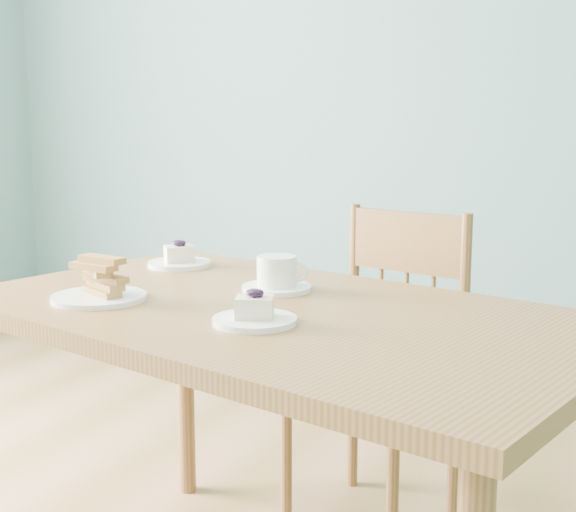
{
  "coord_description": "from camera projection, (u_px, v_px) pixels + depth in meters",
  "views": [
    {
      "loc": [
        0.87,
        -1.22,
        1.12
      ],
      "look_at": [
        0.18,
        0.3,
        0.83
      ],
      "focal_mm": 50.0,
      "sensor_mm": 36.0,
      "label": 1
    }
  ],
  "objects": [
    {
      "name": "coffee_cup",
      "position": [
        277.0,
        276.0,
        1.83
      ],
      "size": [
        0.16,
        0.16,
        0.08
      ],
      "rotation": [
        0.0,
        0.0,
        0.29
      ],
      "color": "white",
      "rests_on": "dining_table"
    },
    {
      "name": "dining_table",
      "position": [
        275.0,
        341.0,
        1.68
      ],
      "size": [
        1.51,
        1.09,
        0.73
      ],
      "rotation": [
        0.0,
        0.0,
        -0.25
      ],
      "color": "brown",
      "rests_on": "ground"
    },
    {
      "name": "cheesecake_plate_near",
      "position": [
        255.0,
        315.0,
        1.54
      ],
      "size": [
        0.16,
        0.16,
        0.07
      ],
      "rotation": [
        0.0,
        0.0,
        0.37
      ],
      "color": "white",
      "rests_on": "dining_table"
    },
    {
      "name": "cheesecake_plate_far",
      "position": [
        179.0,
        259.0,
        2.13
      ],
      "size": [
        0.17,
        0.17,
        0.07
      ],
      "rotation": [
        0.0,
        0.0,
        0.74
      ],
      "color": "white",
      "rests_on": "dining_table"
    },
    {
      "name": "biscotti_plate",
      "position": [
        98.0,
        286.0,
        1.74
      ],
      "size": [
        0.21,
        0.21,
        0.1
      ],
      "rotation": [
        0.0,
        0.0,
        -0.4
      ],
      "color": "white",
      "rests_on": "dining_table"
    },
    {
      "name": "dining_chair",
      "position": [
        380.0,
        366.0,
        2.2
      ],
      "size": [
        0.48,
        0.47,
        0.87
      ],
      "rotation": [
        0.0,
        0.0,
        -0.26
      ],
      "color": "brown",
      "rests_on": "ground"
    }
  ]
}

